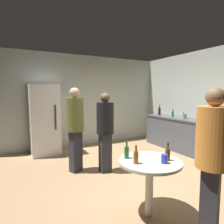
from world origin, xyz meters
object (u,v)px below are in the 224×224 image
Objects in this scene: wine_bottle_on_counter at (159,111)px; beer_bottle_green at (127,152)px; person_in_olive_shirt at (75,123)px; foreground_table at (150,168)px; kettle at (184,116)px; refrigerator at (45,120)px; beer_bottle_brown at (168,154)px; plastic_cup_blue at (164,159)px; person_in_orange_shirt at (212,154)px; beer_bottle_on_counter at (173,114)px; person_in_black_shirt at (105,126)px; beer_bottle_amber at (136,157)px.

wine_bottle_on_counter reaches higher than beer_bottle_green.
beer_bottle_green is 0.14× the size of person_in_olive_shirt.
foreground_table is (-2.57, -2.75, -0.39)m from wine_bottle_on_counter.
kettle is at bearing -90.31° from wine_bottle_on_counter.
refrigerator is 7.83× the size of beer_bottle_brown.
beer_bottle_green is at bearing 135.86° from foreground_table.
beer_bottle_green is at bearing 129.94° from plastic_cup_blue.
refrigerator reaches higher than foreground_table.
beer_bottle_green is at bearing -79.84° from refrigerator.
beer_bottle_green is 0.14× the size of person_in_orange_shirt.
foreground_table is at bearing -76.88° from refrigerator.
refrigerator is 3.15m from beer_bottle_green.
refrigerator is 1.07× the size of person_in_olive_shirt.
wine_bottle_on_counter is at bearing 89.69° from kettle.
beer_bottle_on_counter is at bearing 77.85° from person_in_olive_shirt.
beer_bottle_brown is 0.15× the size of person_in_black_shirt.
kettle is 0.14× the size of person_in_olive_shirt.
beer_bottle_brown is 0.52m from beer_bottle_green.
wine_bottle_on_counter is 0.18× the size of person_in_olive_shirt.
beer_bottle_amber is 0.14× the size of person_in_orange_shirt.
person_in_olive_shirt reaches higher than beer_bottle_green.
beer_bottle_brown is at bearing -141.29° from kettle.
wine_bottle_on_counter is 0.20× the size of person_in_black_shirt.
foreground_table is at bearing -145.08° from kettle.
foreground_table is at bearing -139.47° from beer_bottle_on_counter.
person_in_orange_shirt is at bearing -132.92° from kettle.
beer_bottle_green is (0.01, 0.22, 0.00)m from beer_bottle_amber.
refrigerator is 1.09× the size of person_in_orange_shirt.
foreground_table is (-2.56, -1.79, -0.34)m from kettle.
person_in_black_shirt is (-2.51, -0.71, -0.06)m from beer_bottle_on_counter.
beer_bottle_on_counter is 0.14× the size of person_in_olive_shirt.
beer_bottle_amber is at bearing -80.62° from refrigerator.
beer_bottle_on_counter is at bearing 40.53° from foreground_table.
refrigerator is at bearing 105.85° from beer_bottle_brown.
beer_bottle_brown is 0.12m from plastic_cup_blue.
kettle is at bearing 38.71° from beer_bottle_brown.
kettle is 3.32m from person_in_orange_shirt.
person_in_olive_shirt is (-0.61, 1.93, 0.17)m from beer_bottle_brown.
wine_bottle_on_counter is 1.35× the size of beer_bottle_amber.
beer_bottle_green is (-2.84, -2.03, -0.17)m from beer_bottle_on_counter.
person_in_olive_shirt is at bearing -119.46° from person_in_black_shirt.
refrigerator is at bearing 99.38° from beer_bottle_amber.
person_in_olive_shirt is at bearing 107.61° from beer_bottle_brown.
foreground_table is 0.36m from beer_bottle_green.
person_in_black_shirt reaches higher than beer_bottle_brown.
beer_bottle_on_counter reaches higher than plastic_cup_blue.
beer_bottle_on_counter is 0.15× the size of person_in_black_shirt.
beer_bottle_green is at bearing -14.46° from person_in_black_shirt.
person_in_orange_shirt is at bearing -58.50° from beer_bottle_green.
beer_bottle_on_counter is (3.39, -1.06, 0.08)m from refrigerator.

